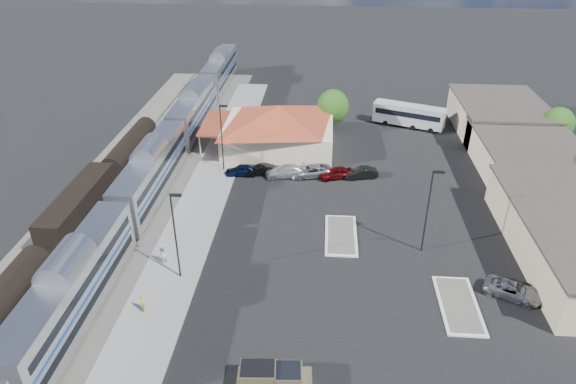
# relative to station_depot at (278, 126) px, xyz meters

# --- Properties ---
(ground) EXTENTS (280.00, 280.00, 0.00)m
(ground) POSITION_rel_station_depot_xyz_m (4.56, -24.00, -3.13)
(ground) COLOR black
(ground) RESTS_ON ground
(railbed) EXTENTS (16.00, 100.00, 0.12)m
(railbed) POSITION_rel_station_depot_xyz_m (-16.44, -16.00, -3.07)
(railbed) COLOR #4C4944
(railbed) RESTS_ON ground
(platform) EXTENTS (5.50, 92.00, 0.18)m
(platform) POSITION_rel_station_depot_xyz_m (-7.44, -18.00, -3.04)
(platform) COLOR gray
(platform) RESTS_ON ground
(passenger_train) EXTENTS (3.00, 104.00, 5.55)m
(passenger_train) POSITION_rel_station_depot_xyz_m (-13.44, -15.00, -0.26)
(passenger_train) COLOR silver
(passenger_train) RESTS_ON ground
(freight_cars) EXTENTS (2.80, 46.00, 4.00)m
(freight_cars) POSITION_rel_station_depot_xyz_m (-19.44, -21.73, -1.21)
(freight_cars) COLOR black
(freight_cars) RESTS_ON ground
(station_depot) EXTENTS (18.35, 12.24, 6.20)m
(station_depot) POSITION_rel_station_depot_xyz_m (0.00, 0.00, 0.00)
(station_depot) COLOR beige
(station_depot) RESTS_ON ground
(buildings_east) EXTENTS (14.40, 51.40, 4.80)m
(buildings_east) POSITION_rel_station_depot_xyz_m (32.56, -9.72, -0.86)
(buildings_east) COLOR #C6B28C
(buildings_east) RESTS_ON ground
(traffic_island_south) EXTENTS (3.30, 7.50, 0.21)m
(traffic_island_south) POSITION_rel_station_depot_xyz_m (8.56, -22.00, -3.03)
(traffic_island_south) COLOR silver
(traffic_island_south) RESTS_ON ground
(traffic_island_north) EXTENTS (3.30, 7.50, 0.21)m
(traffic_island_north) POSITION_rel_station_depot_xyz_m (18.56, -32.00, -3.03)
(traffic_island_north) COLOR silver
(traffic_island_north) RESTS_ON ground
(lamp_plat_s) EXTENTS (1.08, 0.25, 9.00)m
(lamp_plat_s) POSITION_rel_station_depot_xyz_m (-6.34, -30.00, 2.21)
(lamp_plat_s) COLOR black
(lamp_plat_s) RESTS_ON ground
(lamp_plat_n) EXTENTS (1.08, 0.25, 9.00)m
(lamp_plat_n) POSITION_rel_station_depot_xyz_m (-6.34, -8.00, 2.21)
(lamp_plat_n) COLOR black
(lamp_plat_n) RESTS_ON ground
(lamp_lot) EXTENTS (1.08, 0.25, 9.00)m
(lamp_lot) POSITION_rel_station_depot_xyz_m (16.66, -24.00, 2.21)
(lamp_lot) COLOR black
(lamp_lot) RESTS_ON ground
(tree_east_c) EXTENTS (4.41, 4.41, 6.21)m
(tree_east_c) POSITION_rel_station_depot_xyz_m (38.56, 2.00, 0.63)
(tree_east_c) COLOR #382314
(tree_east_c) RESTS_ON ground
(tree_depot) EXTENTS (4.71, 4.71, 6.63)m
(tree_depot) POSITION_rel_station_depot_xyz_m (7.56, 6.00, 0.89)
(tree_depot) COLOR #382314
(tree_depot) RESTS_ON ground
(pickup_truck) EXTENTS (5.46, 2.30, 1.85)m
(pickup_truck) POSITION_rel_station_depot_xyz_m (3.50, -41.65, -2.26)
(pickup_truck) COLOR #998D5E
(pickup_truck) RESTS_ON ground
(suv) EXTENTS (5.37, 4.15, 1.36)m
(suv) POSITION_rel_station_depot_xyz_m (23.48, -30.39, -2.45)
(suv) COLOR #919398
(suv) RESTS_ON ground
(coach_bus) EXTENTS (10.94, 6.15, 3.48)m
(coach_bus) POSITION_rel_station_depot_xyz_m (19.35, 9.05, -1.13)
(coach_bus) COLOR white
(coach_bus) RESTS_ON ground
(person_a) EXTENTS (0.59, 0.73, 1.74)m
(person_a) POSITION_rel_station_depot_xyz_m (-8.24, -34.89, -2.08)
(person_a) COLOR gold
(person_a) RESTS_ON platform
(person_b) EXTENTS (1.01, 1.12, 1.88)m
(person_b) POSITION_rel_station_depot_xyz_m (-8.65, -28.14, -2.01)
(person_b) COLOR silver
(person_b) RESTS_ON platform
(parked_car_a) EXTENTS (4.32, 2.48, 1.38)m
(parked_car_a) POSITION_rel_station_depot_xyz_m (-3.94, -9.08, -2.44)
(parked_car_a) COLOR #0B1839
(parked_car_a) RESTS_ON ground
(parked_car_b) EXTENTS (4.14, 2.52, 1.29)m
(parked_car_b) POSITION_rel_station_depot_xyz_m (-1.56, -8.78, -2.49)
(parked_car_b) COLOR black
(parked_car_b) RESTS_ON ground
(parked_car_c) EXTENTS (5.48, 3.16, 1.49)m
(parked_car_c) POSITION_rel_station_depot_xyz_m (1.64, -9.08, -2.38)
(parked_car_c) COLOR silver
(parked_car_c) RESTS_ON ground
(parked_car_d) EXTENTS (5.84, 3.75, 1.50)m
(parked_car_d) POSITION_rel_station_depot_xyz_m (4.84, -8.78, -2.38)
(parked_car_d) COLOR #94969C
(parked_car_d) RESTS_ON ground
(parked_car_e) EXTENTS (4.72, 3.02, 1.50)m
(parked_car_e) POSITION_rel_station_depot_xyz_m (8.04, -9.08, -2.38)
(parked_car_e) COLOR #650B0E
(parked_car_e) RESTS_ON ground
(parked_car_f) EXTENTS (4.44, 2.38, 1.39)m
(parked_car_f) POSITION_rel_station_depot_xyz_m (11.24, -8.78, -2.44)
(parked_car_f) COLOR black
(parked_car_f) RESTS_ON ground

